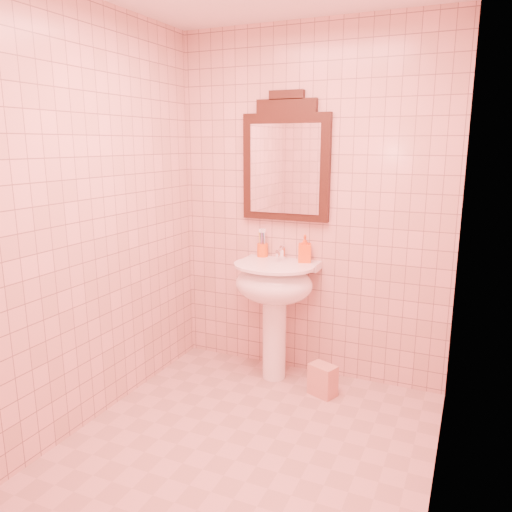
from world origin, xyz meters
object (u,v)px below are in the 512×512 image
at_px(mirror, 286,162).
at_px(towel, 323,380).
at_px(pedestal_sink, 274,292).
at_px(soap_dispenser, 305,249).
at_px(toothbrush_cup, 262,250).

relative_size(mirror, towel, 4.12).
height_order(mirror, towel, mirror).
relative_size(pedestal_sink, towel, 3.96).
distance_m(pedestal_sink, soap_dispenser, 0.37).
relative_size(pedestal_sink, toothbrush_cup, 4.65).
xyz_separation_m(toothbrush_cup, towel, (0.57, -0.29, -0.81)).
height_order(mirror, soap_dispenser, mirror).
height_order(pedestal_sink, toothbrush_cup, toothbrush_cup).
height_order(mirror, toothbrush_cup, mirror).
bearing_deg(soap_dispenser, toothbrush_cup, 155.56).
xyz_separation_m(pedestal_sink, toothbrush_cup, (-0.17, 0.18, 0.25)).
xyz_separation_m(mirror, towel, (0.41, -0.31, -1.46)).
bearing_deg(towel, mirror, 142.71).
bearing_deg(soap_dispenser, pedestal_sink, -158.44).
bearing_deg(toothbrush_cup, soap_dispenser, -6.25).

